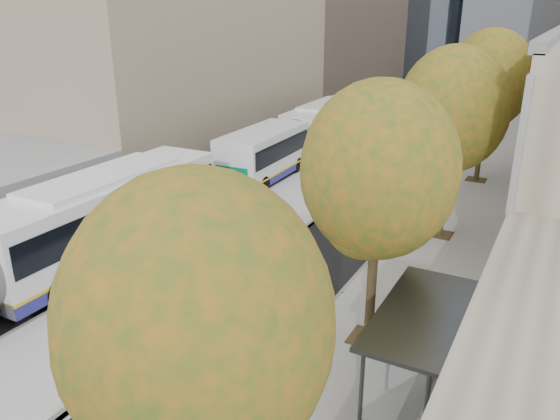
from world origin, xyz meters
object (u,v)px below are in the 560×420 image
Objects in this scene: bus_shelter at (428,329)px; distant_car at (406,99)px; bus_far at (302,135)px; bus_near at (9,258)px.

bus_shelter is 44.74m from distant_car.
bus_far is at bearing -99.36° from distant_car.
distant_car is at bearing 106.66° from bus_shelter.
bus_far is 4.33× the size of distant_car.
bus_near is (-13.02, -1.56, -0.44)m from bus_shelter.
bus_near is 44.41m from distant_car.
bus_near is at bearing -173.18° from bus_shelter.
bus_shelter is 23.61m from bus_far.
bus_far is (0.04, 21.28, -0.17)m from bus_near.
bus_far is at bearing 123.34° from bus_shelter.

